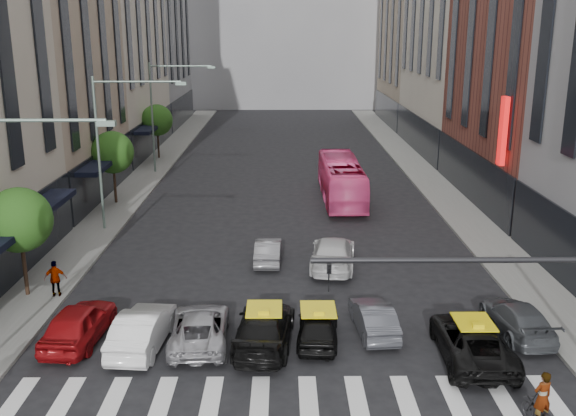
{
  "coord_description": "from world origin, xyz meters",
  "views": [
    {
      "loc": [
        -0.22,
        -17.0,
        11.72
      ],
      "look_at": [
        0.0,
        10.64,
        4.0
      ],
      "focal_mm": 40.0,
      "sensor_mm": 36.0,
      "label": 1
    }
  ],
  "objects_px": {
    "streetlamp_mid": "(113,133)",
    "taxi_left": "(264,327)",
    "pedestrian_far": "(56,279)",
    "bus": "(341,180)",
    "motorcycle": "(540,416)",
    "car_white_front": "(143,329)",
    "car_red": "(79,323)",
    "streetlamp_far": "(163,103)",
    "taxi_center": "(318,326)"
  },
  "relations": [
    {
      "from": "streetlamp_mid",
      "to": "taxi_left",
      "type": "bearing_deg",
      "value": -58.17
    },
    {
      "from": "pedestrian_far",
      "to": "streetlamp_mid",
      "type": "bearing_deg",
      "value": -101.45
    },
    {
      "from": "bus",
      "to": "motorcycle",
      "type": "height_order",
      "value": "bus"
    },
    {
      "from": "motorcycle",
      "to": "pedestrian_far",
      "type": "bearing_deg",
      "value": -45.29
    },
    {
      "from": "car_white_front",
      "to": "pedestrian_far",
      "type": "height_order",
      "value": "pedestrian_far"
    },
    {
      "from": "car_red",
      "to": "taxi_left",
      "type": "bearing_deg",
      "value": -178.42
    },
    {
      "from": "streetlamp_far",
      "to": "taxi_center",
      "type": "bearing_deg",
      "value": -69.8
    },
    {
      "from": "streetlamp_mid",
      "to": "bus",
      "type": "distance_m",
      "value": 16.16
    },
    {
      "from": "streetlamp_far",
      "to": "taxi_left",
      "type": "xyz_separation_m",
      "value": [
        9.1,
        -30.66,
        -5.16
      ]
    },
    {
      "from": "taxi_center",
      "to": "bus",
      "type": "xyz_separation_m",
      "value": [
        2.76,
        21.26,
        0.85
      ]
    },
    {
      "from": "car_white_front",
      "to": "taxi_center",
      "type": "distance_m",
      "value": 6.71
    },
    {
      "from": "car_red",
      "to": "taxi_left",
      "type": "distance_m",
      "value": 7.2
    },
    {
      "from": "streetlamp_far",
      "to": "taxi_left",
      "type": "relative_size",
      "value": 1.76
    },
    {
      "from": "streetlamp_far",
      "to": "car_red",
      "type": "relative_size",
      "value": 1.99
    },
    {
      "from": "taxi_left",
      "to": "bus",
      "type": "xyz_separation_m",
      "value": [
        4.83,
        21.57,
        0.76
      ]
    },
    {
      "from": "streetlamp_far",
      "to": "bus",
      "type": "bearing_deg",
      "value": -33.13
    },
    {
      "from": "streetlamp_mid",
      "to": "car_white_front",
      "type": "relative_size",
      "value": 1.98
    },
    {
      "from": "car_white_front",
      "to": "motorcycle",
      "type": "bearing_deg",
      "value": 162.65
    },
    {
      "from": "car_red",
      "to": "taxi_center",
      "type": "relative_size",
      "value": 1.17
    },
    {
      "from": "streetlamp_mid",
      "to": "car_white_front",
      "type": "distance_m",
      "value": 16.25
    },
    {
      "from": "car_white_front",
      "to": "bus",
      "type": "height_order",
      "value": "bus"
    },
    {
      "from": "car_white_front",
      "to": "pedestrian_far",
      "type": "bearing_deg",
      "value": -38.49
    },
    {
      "from": "bus",
      "to": "motorcycle",
      "type": "bearing_deg",
      "value": 97.11
    },
    {
      "from": "motorcycle",
      "to": "car_white_front",
      "type": "bearing_deg",
      "value": -38.59
    },
    {
      "from": "streetlamp_mid",
      "to": "pedestrian_far",
      "type": "height_order",
      "value": "streetlamp_mid"
    },
    {
      "from": "car_white_front",
      "to": "streetlamp_far",
      "type": "bearing_deg",
      "value": -76.94
    },
    {
      "from": "taxi_left",
      "to": "motorcycle",
      "type": "bearing_deg",
      "value": 152.46
    },
    {
      "from": "bus",
      "to": "taxi_left",
      "type": "bearing_deg",
      "value": 76.76
    },
    {
      "from": "streetlamp_mid",
      "to": "car_red",
      "type": "height_order",
      "value": "streetlamp_mid"
    },
    {
      "from": "taxi_left",
      "to": "pedestrian_far",
      "type": "relative_size",
      "value": 3.07
    },
    {
      "from": "motorcycle",
      "to": "taxi_center",
      "type": "bearing_deg",
      "value": -58.18
    },
    {
      "from": "streetlamp_mid",
      "to": "streetlamp_far",
      "type": "relative_size",
      "value": 1.0
    },
    {
      "from": "streetlamp_mid",
      "to": "pedestrian_far",
      "type": "relative_size",
      "value": 5.4
    },
    {
      "from": "streetlamp_mid",
      "to": "taxi_left",
      "type": "xyz_separation_m",
      "value": [
        9.1,
        -14.66,
        -5.16
      ]
    },
    {
      "from": "car_white_front",
      "to": "motorcycle",
      "type": "relative_size",
      "value": 2.64
    },
    {
      "from": "bus",
      "to": "pedestrian_far",
      "type": "height_order",
      "value": "bus"
    },
    {
      "from": "pedestrian_far",
      "to": "car_white_front",
      "type": "bearing_deg",
      "value": 127.27
    },
    {
      "from": "taxi_center",
      "to": "pedestrian_far",
      "type": "height_order",
      "value": "pedestrian_far"
    },
    {
      "from": "streetlamp_far",
      "to": "motorcycle",
      "type": "xyz_separation_m",
      "value": [
        17.6,
        -36.08,
        -5.45
      ]
    },
    {
      "from": "taxi_center",
      "to": "car_white_front",
      "type": "bearing_deg",
      "value": 7.99
    },
    {
      "from": "pedestrian_far",
      "to": "taxi_center",
      "type": "bearing_deg",
      "value": 150.75
    },
    {
      "from": "taxi_left",
      "to": "bus",
      "type": "distance_m",
      "value": 22.12
    },
    {
      "from": "taxi_left",
      "to": "motorcycle",
      "type": "distance_m",
      "value": 10.09
    },
    {
      "from": "streetlamp_mid",
      "to": "taxi_left",
      "type": "height_order",
      "value": "streetlamp_mid"
    },
    {
      "from": "taxi_left",
      "to": "bus",
      "type": "bearing_deg",
      "value": -97.59
    },
    {
      "from": "streetlamp_mid",
      "to": "bus",
      "type": "relative_size",
      "value": 0.83
    },
    {
      "from": "bus",
      "to": "pedestrian_far",
      "type": "xyz_separation_m",
      "value": [
        -14.28,
        -17.11,
        -0.52
      ]
    },
    {
      "from": "taxi_center",
      "to": "streetlamp_far",
      "type": "bearing_deg",
      "value": -65.17
    },
    {
      "from": "streetlamp_mid",
      "to": "pedestrian_far",
      "type": "xyz_separation_m",
      "value": [
        -0.36,
        -10.2,
        -4.92
      ]
    },
    {
      "from": "taxi_center",
      "to": "pedestrian_far",
      "type": "distance_m",
      "value": 12.25
    }
  ]
}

